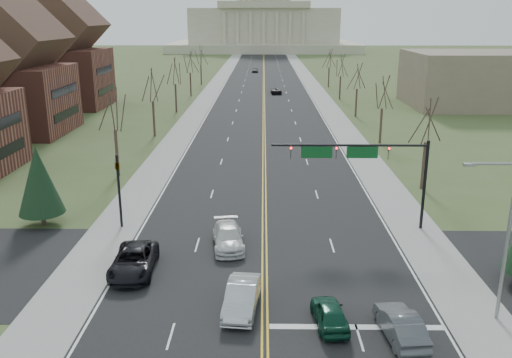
{
  "coord_description": "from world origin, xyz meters",
  "views": [
    {
      "loc": [
        -0.13,
        -27.01,
        16.26
      ],
      "look_at": [
        -0.72,
        17.07,
        3.0
      ],
      "focal_mm": 38.0,
      "sensor_mm": 36.0,
      "label": 1
    }
  ],
  "objects_px": {
    "signal_left": "(119,183)",
    "car_nb_outer_lead": "(401,325)",
    "car_sb_inner_second": "(228,237)",
    "car_sb_inner_lead": "(242,297)",
    "car_nb_inner_lead": "(330,313)",
    "car_far_nb": "(276,91)",
    "signal_mast": "(361,158)",
    "car_sb_outer_lead": "(134,261)",
    "street_light": "(504,232)",
    "car_far_sb": "(255,70)"
  },
  "relations": [
    {
      "from": "car_sb_inner_second",
      "to": "car_nb_outer_lead",
      "type": "bearing_deg",
      "value": -57.3
    },
    {
      "from": "signal_left",
      "to": "signal_mast",
      "type": "bearing_deg",
      "value": -0.0
    },
    {
      "from": "signal_left",
      "to": "car_nb_outer_lead",
      "type": "relative_size",
      "value": 1.29
    },
    {
      "from": "signal_mast",
      "to": "car_nb_inner_lead",
      "type": "xyz_separation_m",
      "value": [
        -3.9,
        -14.27,
        -5.06
      ]
    },
    {
      "from": "signal_left",
      "to": "street_light",
      "type": "bearing_deg",
      "value": -29.12
    },
    {
      "from": "signal_mast",
      "to": "street_light",
      "type": "relative_size",
      "value": 1.34
    },
    {
      "from": "signal_left",
      "to": "car_nb_outer_lead",
      "type": "distance_m",
      "value": 24.39
    },
    {
      "from": "car_sb_inner_lead",
      "to": "car_sb_outer_lead",
      "type": "xyz_separation_m",
      "value": [
        -7.31,
        4.69,
        -0.01
      ]
    },
    {
      "from": "car_nb_outer_lead",
      "to": "car_sb_outer_lead",
      "type": "height_order",
      "value": "car_sb_outer_lead"
    },
    {
      "from": "car_nb_outer_lead",
      "to": "car_far_nb",
      "type": "xyz_separation_m",
      "value": [
        -4.44,
        94.26,
        -0.11
      ]
    },
    {
      "from": "car_sb_inner_second",
      "to": "car_far_sb",
      "type": "distance_m",
      "value": 129.97
    },
    {
      "from": "car_sb_inner_lead",
      "to": "car_nb_outer_lead",
      "type": "bearing_deg",
      "value": -12.56
    },
    {
      "from": "car_far_nb",
      "to": "signal_left",
      "type": "bearing_deg",
      "value": 76.3
    },
    {
      "from": "car_nb_inner_lead",
      "to": "signal_left",
      "type": "bearing_deg",
      "value": -48.88
    },
    {
      "from": "car_sb_outer_lead",
      "to": "car_far_sb",
      "type": "bearing_deg",
      "value": 84.89
    },
    {
      "from": "street_light",
      "to": "car_far_nb",
      "type": "bearing_deg",
      "value": 96.22
    },
    {
      "from": "car_sb_inner_lead",
      "to": "car_sb_inner_second",
      "type": "distance_m",
      "value": 8.97
    },
    {
      "from": "street_light",
      "to": "car_far_sb",
      "type": "bearing_deg",
      "value": 96.3
    },
    {
      "from": "car_nb_inner_lead",
      "to": "street_light",
      "type": "bearing_deg",
      "value": 179.39
    },
    {
      "from": "signal_mast",
      "to": "car_nb_inner_lead",
      "type": "distance_m",
      "value": 15.63
    },
    {
      "from": "car_sb_outer_lead",
      "to": "street_light",
      "type": "bearing_deg",
      "value": -16.87
    },
    {
      "from": "signal_left",
      "to": "car_sb_outer_lead",
      "type": "xyz_separation_m",
      "value": [
        2.86,
        -8.05,
        -2.89
      ]
    },
    {
      "from": "car_sb_inner_lead",
      "to": "car_far_nb",
      "type": "bearing_deg",
      "value": 92.87
    },
    {
      "from": "street_light",
      "to": "car_far_sb",
      "type": "xyz_separation_m",
      "value": [
        -15.41,
        139.6,
        -4.46
      ]
    },
    {
      "from": "street_light",
      "to": "car_sb_outer_lead",
      "type": "height_order",
      "value": "street_light"
    },
    {
      "from": "car_nb_outer_lead",
      "to": "car_far_nb",
      "type": "bearing_deg",
      "value": -93.41
    },
    {
      "from": "street_light",
      "to": "car_far_nb",
      "type": "xyz_separation_m",
      "value": [
        -10.06,
        92.29,
        -4.55
      ]
    },
    {
      "from": "signal_left",
      "to": "street_light",
      "type": "height_order",
      "value": "street_light"
    },
    {
      "from": "street_light",
      "to": "car_sb_outer_lead",
      "type": "bearing_deg",
      "value": 165.7
    },
    {
      "from": "car_nb_inner_lead",
      "to": "car_far_nb",
      "type": "distance_m",
      "value": 93.06
    },
    {
      "from": "car_sb_inner_second",
      "to": "car_sb_inner_lead",
      "type": "bearing_deg",
      "value": -88.85
    },
    {
      "from": "signal_mast",
      "to": "signal_left",
      "type": "relative_size",
      "value": 2.02
    },
    {
      "from": "car_sb_inner_second",
      "to": "car_far_nb",
      "type": "distance_m",
      "value": 82.84
    },
    {
      "from": "car_sb_inner_second",
      "to": "signal_left",
      "type": "bearing_deg",
      "value": 148.88
    },
    {
      "from": "car_nb_inner_lead",
      "to": "car_far_nb",
      "type": "bearing_deg",
      "value": -94.86
    },
    {
      "from": "street_light",
      "to": "car_sb_inner_second",
      "type": "xyz_separation_m",
      "value": [
        -15.4,
        9.62,
        -4.45
      ]
    },
    {
      "from": "car_sb_outer_lead",
      "to": "car_sb_inner_second",
      "type": "bearing_deg",
      "value": 32.38
    },
    {
      "from": "car_sb_outer_lead",
      "to": "car_far_nb",
      "type": "bearing_deg",
      "value": 80.01
    },
    {
      "from": "signal_mast",
      "to": "signal_left",
      "type": "distance_m",
      "value": 19.06
    },
    {
      "from": "car_far_nb",
      "to": "car_far_sb",
      "type": "height_order",
      "value": "car_far_sb"
    },
    {
      "from": "car_sb_outer_lead",
      "to": "car_sb_inner_second",
      "type": "height_order",
      "value": "car_sb_outer_lead"
    },
    {
      "from": "car_sb_inner_lead",
      "to": "signal_mast",
      "type": "bearing_deg",
      "value": 60.83
    },
    {
      "from": "street_light",
      "to": "car_nb_inner_lead",
      "type": "xyz_separation_m",
      "value": [
        -9.19,
        -0.77,
        -4.52
      ]
    },
    {
      "from": "car_far_sb",
      "to": "car_sb_outer_lead",
      "type": "bearing_deg",
      "value": -92.44
    },
    {
      "from": "street_light",
      "to": "car_sb_outer_lead",
      "type": "relative_size",
      "value": 1.56
    },
    {
      "from": "car_nb_outer_lead",
      "to": "car_sb_outer_lead",
      "type": "bearing_deg",
      "value": -31.34
    },
    {
      "from": "car_nb_outer_lead",
      "to": "car_sb_outer_lead",
      "type": "distance_m",
      "value": 17.41
    },
    {
      "from": "car_sb_outer_lead",
      "to": "car_nb_outer_lead",
      "type": "bearing_deg",
      "value": -27.8
    },
    {
      "from": "car_far_sb",
      "to": "signal_mast",
      "type": "bearing_deg",
      "value": -85.31
    },
    {
      "from": "car_sb_outer_lead",
      "to": "car_nb_inner_lead",
      "type": "bearing_deg",
      "value": -29.61
    }
  ]
}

